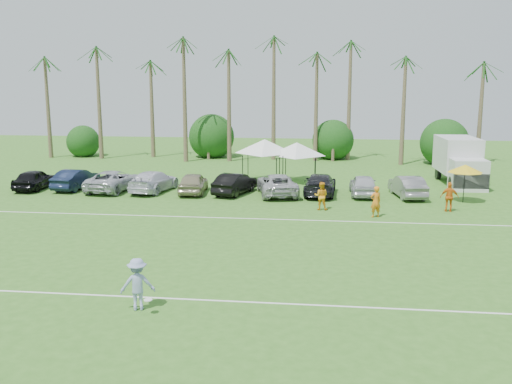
# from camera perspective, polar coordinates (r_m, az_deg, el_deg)

# --- Properties ---
(ground) EXTENTS (120.00, 120.00, 0.00)m
(ground) POSITION_cam_1_polar(r_m,az_deg,el_deg) (18.47, -10.26, -12.71)
(ground) COLOR #366D20
(ground) RESTS_ON ground
(field_lines) EXTENTS (80.00, 12.10, 0.01)m
(field_lines) POSITION_cam_1_polar(r_m,az_deg,el_deg) (25.75, -5.04, -5.70)
(field_lines) COLOR white
(field_lines) RESTS_ON ground
(palm_tree_0) EXTENTS (2.40, 2.40, 8.90)m
(palm_tree_0) POSITION_cam_1_polar(r_m,az_deg,el_deg) (60.58, -20.13, 10.37)
(palm_tree_0) COLOR brown
(palm_tree_0) RESTS_ON ground
(palm_tree_1) EXTENTS (2.40, 2.40, 9.90)m
(palm_tree_1) POSITION_cam_1_polar(r_m,az_deg,el_deg) (58.51, -15.73, 11.49)
(palm_tree_1) COLOR brown
(palm_tree_1) RESTS_ON ground
(palm_tree_2) EXTENTS (2.40, 2.40, 10.90)m
(palm_tree_2) POSITION_cam_1_polar(r_m,az_deg,el_deg) (56.83, -11.00, 12.59)
(palm_tree_2) COLOR brown
(palm_tree_2) RESTS_ON ground
(palm_tree_3) EXTENTS (2.40, 2.40, 11.90)m
(palm_tree_3) POSITION_cam_1_polar(r_m,az_deg,el_deg) (55.79, -7.00, 13.61)
(palm_tree_3) COLOR brown
(palm_tree_3) RESTS_ON ground
(palm_tree_4) EXTENTS (2.40, 2.40, 8.90)m
(palm_tree_4) POSITION_cam_1_polar(r_m,az_deg,el_deg) (54.91, -2.80, 11.02)
(palm_tree_4) COLOR brown
(palm_tree_4) RESTS_ON ground
(palm_tree_5) EXTENTS (2.40, 2.40, 9.90)m
(palm_tree_5) POSITION_cam_1_polar(r_m,az_deg,el_deg) (54.40, 1.44, 11.95)
(palm_tree_5) COLOR brown
(palm_tree_5) RESTS_ON ground
(palm_tree_6) EXTENTS (2.40, 2.40, 10.90)m
(palm_tree_6) POSITION_cam_1_polar(r_m,az_deg,el_deg) (54.18, 5.76, 12.82)
(palm_tree_6) COLOR brown
(palm_tree_6) RESTS_ON ground
(palm_tree_7) EXTENTS (2.40, 2.40, 11.90)m
(palm_tree_7) POSITION_cam_1_polar(r_m,az_deg,el_deg) (54.28, 10.13, 13.60)
(palm_tree_7) COLOR brown
(palm_tree_7) RESTS_ON ground
(palm_tree_8) EXTENTS (2.40, 2.40, 8.90)m
(palm_tree_8) POSITION_cam_1_polar(r_m,az_deg,el_deg) (54.70, 15.36, 10.66)
(palm_tree_8) COLOR brown
(palm_tree_8) RESTS_ON ground
(palm_tree_9) EXTENTS (2.40, 2.40, 9.90)m
(palm_tree_9) POSITION_cam_1_polar(r_m,az_deg,el_deg) (55.65, 20.60, 11.25)
(palm_tree_9) COLOR brown
(palm_tree_9) RESTS_ON ground
(bush_tree_0) EXTENTS (4.00, 4.00, 4.00)m
(bush_tree_0) POSITION_cam_1_polar(r_m,az_deg,el_deg) (60.46, -16.81, 5.17)
(bush_tree_0) COLOR brown
(bush_tree_0) RESTS_ON ground
(bush_tree_1) EXTENTS (4.00, 4.00, 4.00)m
(bush_tree_1) POSITION_cam_1_polar(r_m,az_deg,el_deg) (56.53, -4.59, 5.23)
(bush_tree_1) COLOR brown
(bush_tree_1) RESTS_ON ground
(bush_tree_2) EXTENTS (4.00, 4.00, 4.00)m
(bush_tree_2) POSITION_cam_1_polar(r_m,az_deg,el_deg) (55.42, 7.71, 5.05)
(bush_tree_2) COLOR brown
(bush_tree_2) RESTS_ON ground
(bush_tree_3) EXTENTS (4.00, 4.00, 4.00)m
(bush_tree_3) POSITION_cam_1_polar(r_m,az_deg,el_deg) (56.46, 17.95, 4.73)
(bush_tree_3) COLOR brown
(bush_tree_3) RESTS_ON ground
(sideline_player_a) EXTENTS (0.75, 0.65, 1.75)m
(sideline_player_a) POSITION_cam_1_polar(r_m,az_deg,el_deg) (32.14, 11.87, -0.95)
(sideline_player_a) COLOR orange
(sideline_player_a) RESTS_ON ground
(sideline_player_b) EXTENTS (0.86, 0.70, 1.65)m
(sideline_player_b) POSITION_cam_1_polar(r_m,az_deg,el_deg) (33.50, 6.53, -0.39)
(sideline_player_b) COLOR orange
(sideline_player_b) RESTS_ON ground
(sideline_player_c) EXTENTS (1.04, 0.50, 1.73)m
(sideline_player_c) POSITION_cam_1_polar(r_m,az_deg,el_deg) (34.62, 18.78, -0.48)
(sideline_player_c) COLOR orange
(sideline_player_c) RESTS_ON ground
(box_truck) EXTENTS (2.70, 6.59, 3.36)m
(box_truck) POSITION_cam_1_polar(r_m,az_deg,el_deg) (44.23, 19.71, 3.05)
(box_truck) COLOR silver
(box_truck) RESTS_ON ground
(canopy_tent_left) EXTENTS (4.55, 4.55, 3.69)m
(canopy_tent_left) POSITION_cam_1_polar(r_m,az_deg,el_deg) (42.90, 0.89, 5.30)
(canopy_tent_left) COLOR black
(canopy_tent_left) RESTS_ON ground
(canopy_tent_right) EXTENTS (4.29, 4.29, 3.48)m
(canopy_tent_right) POSITION_cam_1_polar(r_m,az_deg,el_deg) (42.49, 4.11, 4.97)
(canopy_tent_right) COLOR black
(canopy_tent_right) RESTS_ON ground
(market_umbrella) EXTENTS (2.14, 2.14, 2.38)m
(market_umbrella) POSITION_cam_1_polar(r_m,az_deg,el_deg) (37.39, 20.19, 2.22)
(market_umbrella) COLOR black
(market_umbrella) RESTS_ON ground
(frisbee_player) EXTENTS (1.26, 0.97, 1.74)m
(frisbee_player) POSITION_cam_1_polar(r_m,az_deg,el_deg) (19.23, -11.76, -9.01)
(frisbee_player) COLOR #8F9DCB
(frisbee_player) RESTS_ON ground
(parked_car_0) EXTENTS (1.74, 4.18, 1.41)m
(parked_car_0) POSITION_cam_1_polar(r_m,az_deg,el_deg) (42.63, -21.26, 1.19)
(parked_car_0) COLOR black
(parked_car_0) RESTS_ON ground
(parked_car_1) EXTENTS (2.01, 4.44, 1.41)m
(parked_car_1) POSITION_cam_1_polar(r_m,az_deg,el_deg) (41.77, -17.56, 1.24)
(parked_car_1) COLOR #121C34
(parked_car_1) RESTS_ON ground
(parked_car_2) EXTENTS (2.86, 5.30, 1.41)m
(parked_car_2) POSITION_cam_1_polar(r_m,az_deg,el_deg) (40.43, -14.06, 1.12)
(parked_car_2) COLOR #AFB0B8
(parked_car_2) RESTS_ON ground
(parked_car_3) EXTENTS (2.76, 5.13, 1.41)m
(parked_car_3) POSITION_cam_1_polar(r_m,az_deg,el_deg) (39.58, -10.19, 1.07)
(parked_car_3) COLOR silver
(parked_car_3) RESTS_ON ground
(parked_car_4) EXTENTS (1.98, 4.26, 1.41)m
(parked_car_4) POSITION_cam_1_polar(r_m,az_deg,el_deg) (38.55, -6.30, 0.92)
(parked_car_4) COLOR gray
(parked_car_4) RESTS_ON ground
(parked_car_5) EXTENTS (2.62, 4.53, 1.41)m
(parked_car_5) POSITION_cam_1_polar(r_m,az_deg,el_deg) (38.09, -2.12, 0.85)
(parked_car_5) COLOR black
(parked_car_5) RESTS_ON ground
(parked_car_6) EXTENTS (3.35, 5.46, 1.41)m
(parked_car_6) POSITION_cam_1_polar(r_m,az_deg,el_deg) (37.76, 2.12, 0.76)
(parked_car_6) COLOR #AEAFB1
(parked_car_6) RESTS_ON ground
(parked_car_7) EXTENTS (2.22, 4.96, 1.41)m
(parked_car_7) POSITION_cam_1_polar(r_m,az_deg,el_deg) (38.03, 6.42, 0.78)
(parked_car_7) COLOR black
(parked_car_7) RESTS_ON ground
(parked_car_8) EXTENTS (1.73, 4.17, 1.41)m
(parked_car_8) POSITION_cam_1_polar(r_m,az_deg,el_deg) (38.16, 10.68, 0.69)
(parked_car_8) COLOR silver
(parked_car_8) RESTS_ON ground
(parked_car_9) EXTENTS (2.13, 4.47, 1.41)m
(parked_car_9) POSITION_cam_1_polar(r_m,az_deg,el_deg) (38.34, 14.91, 0.56)
(parked_car_9) COLOR slate
(parked_car_9) RESTS_ON ground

